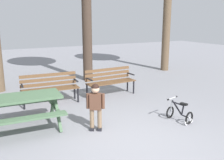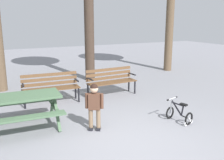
{
  "view_description": "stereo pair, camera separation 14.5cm",
  "coord_description": "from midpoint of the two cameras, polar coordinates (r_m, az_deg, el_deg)",
  "views": [
    {
      "loc": [
        -2.51,
        -3.81,
        2.37
      ],
      "look_at": [
        0.49,
        1.79,
        0.85
      ],
      "focal_mm": 40.98,
      "sensor_mm": 36.0,
      "label": 1
    },
    {
      "loc": [
        -2.38,
        -3.87,
        2.37
      ],
      "look_at": [
        0.49,
        1.79,
        0.85
      ],
      "focal_mm": 40.98,
      "sensor_mm": 36.0,
      "label": 2
    }
  ],
  "objects": [
    {
      "name": "picnic_table",
      "position": [
        5.87,
        -20.89,
        -5.09
      ],
      "size": [
        1.87,
        1.44,
        0.79
      ],
      "color": "#4C6B4C",
      "rests_on": "ground"
    },
    {
      "name": "child_standing",
      "position": [
        5.5,
        -4.45,
        -5.23
      ],
      "size": [
        0.35,
        0.27,
        1.04
      ],
      "color": "#7F664C",
      "rests_on": "ground"
    },
    {
      "name": "ground",
      "position": [
        5.13,
        3.95,
        -14.07
      ],
      "size": [
        36.0,
        36.0,
        0.0
      ],
      "primitive_type": "plane",
      "color": "gray"
    },
    {
      "name": "kids_bicycle",
      "position": [
        6.28,
        14.22,
        -7.17
      ],
      "size": [
        0.48,
        0.62,
        0.54
      ],
      "color": "black",
      "rests_on": "ground"
    },
    {
      "name": "park_bench_far_left",
      "position": [
        7.51,
        -14.26,
        -1.3
      ],
      "size": [
        1.63,
        0.57,
        0.85
      ],
      "color": "brown",
      "rests_on": "ground"
    },
    {
      "name": "park_bench_left",
      "position": [
        8.07,
        -1.01,
        0.14
      ],
      "size": [
        1.62,
        0.52,
        0.85
      ],
      "color": "brown",
      "rests_on": "ground"
    }
  ]
}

